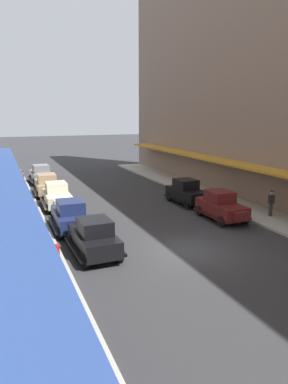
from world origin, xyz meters
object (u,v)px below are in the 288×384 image
(parked_car_0, at_px, (94,236))
(parked_car_2, at_px, (187,191))
(parked_car_1, at_px, (47,184))
(parked_car_3, at_px, (70,215))
(parked_car_5, at_px, (41,174))
(pedestrian_3, at_px, (17,197))
(pedestrian_1, at_px, (22,180))
(fire_hydrant, at_px, (57,252))
(parked_car_6, at_px, (221,205))
(pedestrian_2, at_px, (34,235))
(pedestrian_4, at_px, (271,203))
(parked_car_4, at_px, (57,195))

(parked_car_0, height_order, parked_car_2, same)
(parked_car_1, relative_size, parked_car_2, 1.00)
(parked_car_2, relative_size, parked_car_3, 1.00)
(parked_car_5, relative_size, pedestrian_3, 2.63)
(parked_car_3, height_order, pedestrian_1, parked_car_3)
(parked_car_1, distance_m, parked_car_3, 10.09)
(pedestrian_1, bearing_deg, fire_hydrant, -88.98)
(parked_car_6, relative_size, pedestrian_2, 2.57)
(fire_hydrant, height_order, pedestrian_2, pedestrian_2)
(pedestrian_1, height_order, pedestrian_4, same)
(parked_car_4, height_order, pedestrian_1, parked_car_4)
(parked_car_0, relative_size, pedestrian_2, 2.56)
(parked_car_4, relative_size, pedestrian_2, 2.57)
(parked_car_2, height_order, parked_car_4, same)
(fire_hydrant, bearing_deg, pedestrian_1, 91.02)
(pedestrian_2, bearing_deg, pedestrian_1, 88.02)
(pedestrian_3, bearing_deg, parked_car_5, 74.52)
(parked_car_3, distance_m, parked_car_6, 9.54)
(parked_car_3, height_order, parked_car_5, same)
(fire_hydrant, relative_size, pedestrian_3, 0.50)
(fire_hydrant, relative_size, pedestrian_2, 0.49)
(parked_car_1, relative_size, parked_car_4, 1.00)
(pedestrian_3, bearing_deg, parked_car_6, -31.17)
(parked_car_2, xyz_separation_m, parked_car_3, (-9.45, -3.19, 0.00))
(parked_car_0, distance_m, pedestrian_1, 16.89)
(fire_hydrant, xyz_separation_m, pedestrian_4, (14.10, 2.26, 0.45))
(parked_car_2, distance_m, parked_car_3, 9.98)
(fire_hydrant, bearing_deg, parked_car_5, 85.44)
(parked_car_4, bearing_deg, parked_car_0, -88.67)
(parked_car_0, xyz_separation_m, pedestrian_4, (12.26, 1.83, 0.07))
(parked_car_0, bearing_deg, parked_car_2, 38.95)
(pedestrian_3, bearing_deg, pedestrian_1, 83.03)
(parked_car_3, relative_size, pedestrian_1, 2.56)
(parked_car_1, height_order, pedestrian_1, parked_car_1)
(parked_car_3, distance_m, fire_hydrant, 4.86)
(parked_car_6, bearing_deg, parked_car_3, 171.75)
(parked_car_2, bearing_deg, parked_car_4, 165.64)
(parked_car_1, distance_m, parked_car_6, 14.86)
(parked_car_4, height_order, pedestrian_3, parked_car_4)
(parked_car_2, distance_m, parked_car_4, 9.64)
(parked_car_5, height_order, pedestrian_4, parked_car_5)
(parked_car_5, xyz_separation_m, fire_hydrant, (-1.63, -20.48, -0.38))
(parked_car_3, bearing_deg, parked_car_0, -85.32)
(parked_car_0, bearing_deg, parked_car_3, 94.68)
(parked_car_5, bearing_deg, pedestrian_4, -55.63)
(parked_car_4, xyz_separation_m, pedestrian_4, (12.49, -7.93, 0.07))
(parked_car_2, height_order, parked_car_3, same)
(parked_car_0, distance_m, parked_car_2, 11.71)
(parked_car_0, height_order, parked_car_4, same)
(parked_car_1, relative_size, fire_hydrant, 5.24)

